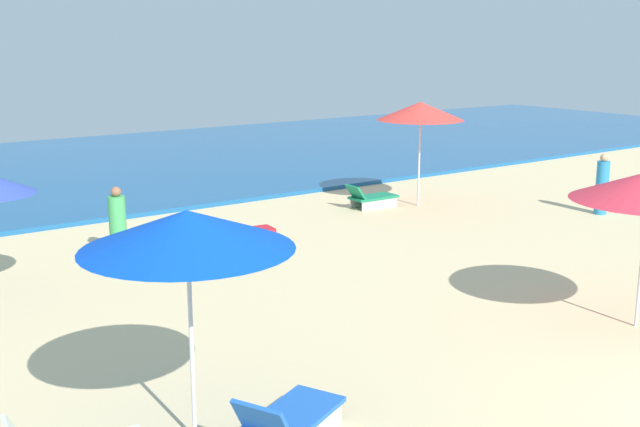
{
  "coord_description": "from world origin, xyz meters",
  "views": [
    {
      "loc": [
        -9.33,
        -3.67,
        4.48
      ],
      "look_at": [
        -0.43,
        8.8,
        0.97
      ],
      "focal_mm": 43.9,
      "sensor_mm": 36.0,
      "label": 1
    }
  ],
  "objects_px": {
    "umbrella_0": "(187,230)",
    "beach_ball_1": "(226,254)",
    "lounge_chair_4_0": "(371,198)",
    "beachgoer_1": "(118,225)",
    "lounge_chair_0_0": "(288,420)",
    "beachgoer_2": "(602,186)",
    "umbrella_4": "(421,111)",
    "cooler_box_0": "(264,234)"
  },
  "relations": [
    {
      "from": "lounge_chair_4_0",
      "to": "beach_ball_1",
      "type": "relative_size",
      "value": 5.43
    },
    {
      "from": "umbrella_0",
      "to": "beach_ball_1",
      "type": "xyz_separation_m",
      "value": [
        3.79,
        6.17,
        -2.32
      ]
    },
    {
      "from": "lounge_chair_4_0",
      "to": "beach_ball_1",
      "type": "distance_m",
      "value": 5.91
    },
    {
      "from": "umbrella_0",
      "to": "beachgoer_2",
      "type": "distance_m",
      "value": 14.38
    },
    {
      "from": "umbrella_0",
      "to": "cooler_box_0",
      "type": "distance_m",
      "value": 9.04
    },
    {
      "from": "beachgoer_1",
      "to": "beachgoer_2",
      "type": "height_order",
      "value": "beachgoer_2"
    },
    {
      "from": "lounge_chair_0_0",
      "to": "beach_ball_1",
      "type": "relative_size",
      "value": 6.09
    },
    {
      "from": "umbrella_0",
      "to": "lounge_chair_4_0",
      "type": "xyz_separation_m",
      "value": [
        9.31,
        8.28,
        -2.18
      ]
    },
    {
      "from": "beachgoer_2",
      "to": "beach_ball_1",
      "type": "relative_size",
      "value": 6.04
    },
    {
      "from": "umbrella_0",
      "to": "cooler_box_0",
      "type": "bearing_deg",
      "value": 53.34
    },
    {
      "from": "cooler_box_0",
      "to": "beach_ball_1",
      "type": "height_order",
      "value": "cooler_box_0"
    },
    {
      "from": "umbrella_4",
      "to": "beach_ball_1",
      "type": "relative_size",
      "value": 10.75
    },
    {
      "from": "beach_ball_1",
      "to": "lounge_chair_4_0",
      "type": "bearing_deg",
      "value": 20.97
    },
    {
      "from": "umbrella_4",
      "to": "lounge_chair_4_0",
      "type": "distance_m",
      "value": 2.62
    },
    {
      "from": "umbrella_4",
      "to": "beach_ball_1",
      "type": "height_order",
      "value": "umbrella_4"
    },
    {
      "from": "beachgoer_1",
      "to": "umbrella_4",
      "type": "bearing_deg",
      "value": -77.32
    },
    {
      "from": "lounge_chair_0_0",
      "to": "beach_ball_1",
      "type": "height_order",
      "value": "lounge_chair_0_0"
    },
    {
      "from": "lounge_chair_4_0",
      "to": "beachgoer_2",
      "type": "distance_m",
      "value": 5.89
    },
    {
      "from": "umbrella_0",
      "to": "lounge_chair_0_0",
      "type": "xyz_separation_m",
      "value": [
        0.82,
        -0.68,
        -2.17
      ]
    },
    {
      "from": "umbrella_0",
      "to": "umbrella_4",
      "type": "relative_size",
      "value": 0.96
    },
    {
      "from": "umbrella_0",
      "to": "beachgoer_1",
      "type": "height_order",
      "value": "umbrella_0"
    },
    {
      "from": "beachgoer_1",
      "to": "cooler_box_0",
      "type": "height_order",
      "value": "beachgoer_1"
    },
    {
      "from": "umbrella_0",
      "to": "beachgoer_2",
      "type": "height_order",
      "value": "umbrella_0"
    },
    {
      "from": "lounge_chair_4_0",
      "to": "beachgoer_1",
      "type": "bearing_deg",
      "value": 96.86
    },
    {
      "from": "lounge_chair_0_0",
      "to": "beachgoer_1",
      "type": "xyz_separation_m",
      "value": [
        1.29,
        8.3,
        0.41
      ]
    },
    {
      "from": "cooler_box_0",
      "to": "beach_ball_1",
      "type": "relative_size",
      "value": 1.93
    },
    {
      "from": "umbrella_4",
      "to": "beach_ball_1",
      "type": "xyz_separation_m",
      "value": [
        -6.71,
        -1.58,
        -2.4
      ]
    },
    {
      "from": "umbrella_0",
      "to": "beachgoer_2",
      "type": "bearing_deg",
      "value": 17.49
    },
    {
      "from": "lounge_chair_0_0",
      "to": "cooler_box_0",
      "type": "relative_size",
      "value": 3.16
    },
    {
      "from": "lounge_chair_4_0",
      "to": "beachgoer_2",
      "type": "xyz_separation_m",
      "value": [
        4.31,
        -3.99,
        0.46
      ]
    },
    {
      "from": "lounge_chair_0_0",
      "to": "beachgoer_2",
      "type": "bearing_deg",
      "value": -93.74
    },
    {
      "from": "umbrella_0",
      "to": "beach_ball_1",
      "type": "bearing_deg",
      "value": 58.41
    },
    {
      "from": "lounge_chair_4_0",
      "to": "lounge_chair_0_0",
      "type": "bearing_deg",
      "value": 138.15
    },
    {
      "from": "lounge_chair_4_0",
      "to": "umbrella_0",
      "type": "bearing_deg",
      "value": 133.26
    },
    {
      "from": "umbrella_4",
      "to": "cooler_box_0",
      "type": "relative_size",
      "value": 5.57
    },
    {
      "from": "beachgoer_1",
      "to": "umbrella_0",
      "type": "bearing_deg",
      "value": 176.39
    },
    {
      "from": "beachgoer_1",
      "to": "lounge_chair_4_0",
      "type": "bearing_deg",
      "value": -72.91
    },
    {
      "from": "umbrella_0",
      "to": "beachgoer_2",
      "type": "xyz_separation_m",
      "value": [
        13.62,
        4.29,
        -1.72
      ]
    },
    {
      "from": "umbrella_0",
      "to": "cooler_box_0",
      "type": "xyz_separation_m",
      "value": [
        5.22,
        7.02,
        -2.3
      ]
    },
    {
      "from": "umbrella_0",
      "to": "umbrella_4",
      "type": "height_order",
      "value": "umbrella_4"
    },
    {
      "from": "beachgoer_1",
      "to": "cooler_box_0",
      "type": "bearing_deg",
      "value": -89.14
    },
    {
      "from": "lounge_chair_4_0",
      "to": "umbrella_4",
      "type": "bearing_deg",
      "value": -112.59
    }
  ]
}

